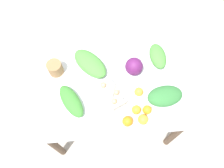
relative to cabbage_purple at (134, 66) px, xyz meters
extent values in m
plane|color=#B2A899|center=(0.18, 0.11, -0.83)|extent=(8.00, 8.00, 0.00)
cube|color=silver|center=(0.18, 0.11, -0.09)|extent=(1.19, 0.81, 0.03)
cylinder|color=brown|center=(-0.35, -0.23, -0.47)|extent=(0.06, 0.06, 0.73)
cylinder|color=brown|center=(0.72, -0.23, -0.47)|extent=(0.06, 0.06, 0.73)
cylinder|color=brown|center=(-0.35, 0.46, -0.47)|extent=(0.06, 0.06, 0.73)
cylinder|color=brown|center=(0.72, 0.46, -0.47)|extent=(0.06, 0.06, 0.73)
sphere|color=#601E5B|center=(0.00, 0.00, 0.00)|extent=(0.14, 0.14, 0.14)
cube|color=#B7B7B2|center=(0.20, 0.20, -0.04)|extent=(0.21, 0.27, 0.06)
sphere|color=tan|center=(0.25, 0.14, 0.00)|extent=(0.04, 0.04, 0.04)
sphere|color=white|center=(0.23, 0.19, 0.00)|extent=(0.04, 0.04, 0.04)
sphere|color=white|center=(0.21, 0.23, 0.00)|extent=(0.04, 0.04, 0.04)
sphere|color=tan|center=(0.18, 0.28, 0.00)|extent=(0.04, 0.04, 0.04)
sphere|color=white|center=(0.21, 0.12, 0.00)|extent=(0.04, 0.04, 0.04)
sphere|color=white|center=(0.18, 0.16, 0.00)|extent=(0.04, 0.04, 0.04)
sphere|color=tan|center=(0.16, 0.21, 0.00)|extent=(0.04, 0.04, 0.04)
sphere|color=white|center=(0.14, 0.26, 0.00)|extent=(0.04, 0.04, 0.04)
cylinder|color=#997047|center=(0.62, -0.05, -0.02)|extent=(0.12, 0.12, 0.11)
ellipsoid|color=#337538|center=(-0.20, 0.26, -0.03)|extent=(0.29, 0.20, 0.09)
ellipsoid|color=#4C933D|center=(0.34, -0.08, -0.03)|extent=(0.34, 0.37, 0.09)
ellipsoid|color=#3D8433|center=(0.50, 0.24, -0.03)|extent=(0.25, 0.32, 0.08)
ellipsoid|color=#4C933D|center=(-0.21, -0.10, -0.03)|extent=(0.14, 0.25, 0.09)
sphere|color=orange|center=(0.10, 0.43, -0.03)|extent=(0.08, 0.08, 0.08)
sphere|color=orange|center=(0.03, 0.35, -0.04)|extent=(0.07, 0.07, 0.07)
sphere|color=orange|center=(-0.05, 0.35, -0.04)|extent=(0.07, 0.07, 0.07)
sphere|color=#F9A833|center=(-0.01, 0.42, -0.03)|extent=(0.08, 0.08, 0.08)
sphere|color=#F9A833|center=(-0.01, 0.20, -0.04)|extent=(0.07, 0.07, 0.07)
camera|label=1|loc=(0.26, 0.86, 1.48)|focal=35.00mm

